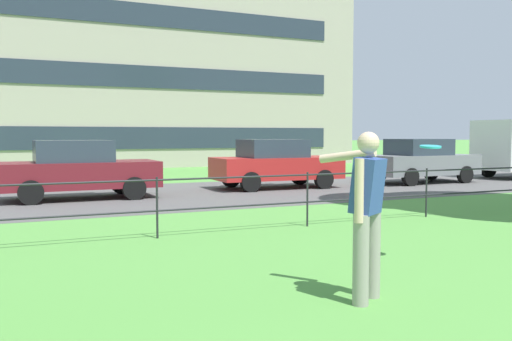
{
  "coord_description": "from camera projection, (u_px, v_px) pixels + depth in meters",
  "views": [
    {
      "loc": [
        -5.04,
        2.05,
        1.68
      ],
      "look_at": [
        -2.01,
        8.64,
        1.21
      ],
      "focal_mm": 38.57,
      "sensor_mm": 36.0,
      "label": 1
    }
  ],
  "objects": [
    {
      "name": "car_red_right",
      "position": [
        276.0,
        164.0,
        17.3
      ],
      "size": [
        4.04,
        1.89,
        1.54
      ],
      "color": "red",
      "rests_on": "ground"
    },
    {
      "name": "car_grey_far_right",
      "position": [
        421.0,
        161.0,
        19.25
      ],
      "size": [
        4.05,
        1.91,
        1.54
      ],
      "color": "slate",
      "rests_on": "ground"
    },
    {
      "name": "frisbee",
      "position": [
        430.0,
        147.0,
        7.06
      ],
      "size": [
        0.35,
        0.35,
        0.05
      ],
      "color": "#2DB2C6"
    },
    {
      "name": "park_fence",
      "position": [
        307.0,
        191.0,
        10.05
      ],
      "size": [
        28.05,
        0.04,
        1.0
      ],
      "color": "#232328",
      "rests_on": "ground"
    },
    {
      "name": "car_maroon_left",
      "position": [
        78.0,
        169.0,
        14.35
      ],
      "size": [
        4.01,
        1.84,
        1.54
      ],
      "color": "maroon",
      "rests_on": "ground"
    },
    {
      "name": "person_thrower",
      "position": [
        366.0,
        210.0,
        5.5
      ],
      "size": [
        0.46,
        0.87,
        1.71
      ],
      "color": "gray",
      "rests_on": "ground"
    },
    {
      "name": "apartment_building_background",
      "position": [
        110.0,
        11.0,
        34.01
      ],
      "size": [
        25.67,
        15.75,
        18.73
      ],
      "color": "#ADA393",
      "rests_on": "ground"
    },
    {
      "name": "street_strip",
      "position": [
        198.0,
        193.0,
        15.72
      ],
      "size": [
        80.0,
        7.11,
        0.01
      ],
      "primitive_type": "cube",
      "color": "#565454",
      "rests_on": "ground"
    }
  ]
}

